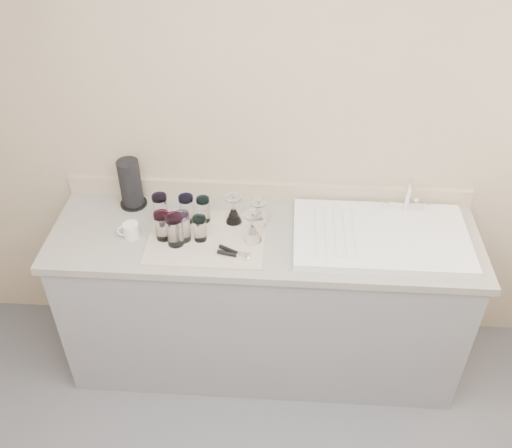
# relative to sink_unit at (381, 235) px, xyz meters

# --- Properties ---
(room_envelope) EXTENTS (3.54, 3.50, 2.52)m
(room_envelope) POSITION_rel_sink_unit_xyz_m (-0.55, -1.20, 0.64)
(room_envelope) COLOR #505155
(room_envelope) RESTS_ON ground
(counter_unit) EXTENTS (2.06, 0.62, 0.90)m
(counter_unit) POSITION_rel_sink_unit_xyz_m (-0.55, -0.00, -0.47)
(counter_unit) COLOR slate
(counter_unit) RESTS_ON ground
(sink_unit) EXTENTS (0.82, 0.50, 0.22)m
(sink_unit) POSITION_rel_sink_unit_xyz_m (0.00, 0.00, 0.00)
(sink_unit) COLOR white
(sink_unit) RESTS_ON counter_unit
(dish_towel) EXTENTS (0.55, 0.42, 0.01)m
(dish_towel) POSITION_rel_sink_unit_xyz_m (-0.82, -0.05, -0.02)
(dish_towel) COLOR beige
(dish_towel) RESTS_ON counter_unit
(tumbler_teal) EXTENTS (0.07, 0.07, 0.15)m
(tumbler_teal) POSITION_rel_sink_unit_xyz_m (-1.06, 0.07, 0.06)
(tumbler_teal) COLOR white
(tumbler_teal) RESTS_ON dish_towel
(tumbler_cyan) EXTENTS (0.07, 0.07, 0.14)m
(tumbler_cyan) POSITION_rel_sink_unit_xyz_m (-0.93, 0.07, 0.06)
(tumbler_cyan) COLOR white
(tumbler_cyan) RESTS_ON dish_towel
(tumbler_purple) EXTENTS (0.07, 0.07, 0.13)m
(tumbler_purple) POSITION_rel_sink_unit_xyz_m (-0.85, 0.08, 0.05)
(tumbler_purple) COLOR white
(tumbler_purple) RESTS_ON dish_towel
(tumbler_magenta) EXTENTS (0.07, 0.07, 0.14)m
(tumbler_magenta) POSITION_rel_sink_unit_xyz_m (-1.02, -0.07, 0.06)
(tumbler_magenta) COLOR white
(tumbler_magenta) RESTS_ON dish_towel
(tumbler_blue) EXTENTS (0.08, 0.08, 0.15)m
(tumbler_blue) POSITION_rel_sink_unit_xyz_m (-0.93, -0.07, 0.06)
(tumbler_blue) COLOR white
(tumbler_blue) RESTS_ON dish_towel
(tumbler_lavender) EXTENTS (0.06, 0.06, 0.13)m
(tumbler_lavender) POSITION_rel_sink_unit_xyz_m (-0.85, -0.07, 0.05)
(tumbler_lavender) COLOR white
(tumbler_lavender) RESTS_ON dish_towel
(tumbler_extra) EXTENTS (0.08, 0.08, 0.16)m
(tumbler_extra) POSITION_rel_sink_unit_xyz_m (-0.96, -0.11, 0.07)
(tumbler_extra) COLOR white
(tumbler_extra) RESTS_ON dish_towel
(goblet_back_left) EXTENTS (0.08, 0.08, 0.15)m
(goblet_back_left) POSITION_rel_sink_unit_xyz_m (-0.71, 0.08, 0.04)
(goblet_back_left) COLOR white
(goblet_back_left) RESTS_ON dish_towel
(goblet_back_right) EXTENTS (0.08, 0.08, 0.14)m
(goblet_back_right) POSITION_rel_sink_unit_xyz_m (-0.58, 0.06, 0.03)
(goblet_back_right) COLOR white
(goblet_back_right) RESTS_ON dish_towel
(goblet_front_right) EXTENTS (0.09, 0.09, 0.15)m
(goblet_front_right) POSITION_rel_sink_unit_xyz_m (-0.60, -0.06, 0.04)
(goblet_front_right) COLOR white
(goblet_front_right) RESTS_ON dish_towel
(can_opener) EXTENTS (0.16, 0.10, 0.02)m
(can_opener) POSITION_rel_sink_unit_xyz_m (-0.68, -0.17, -0.00)
(can_opener) COLOR silver
(can_opener) RESTS_ON dish_towel
(white_mug) EXTENTS (0.11, 0.09, 0.08)m
(white_mug) POSITION_rel_sink_unit_xyz_m (-1.18, -0.06, 0.02)
(white_mug) COLOR white
(white_mug) RESTS_ON counter_unit
(paper_towel_roll) EXTENTS (0.14, 0.14, 0.26)m
(paper_towel_roll) POSITION_rel_sink_unit_xyz_m (-1.23, 0.20, 0.11)
(paper_towel_roll) COLOR black
(paper_towel_roll) RESTS_ON counter_unit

